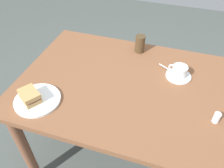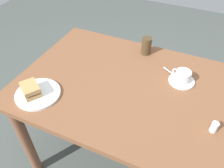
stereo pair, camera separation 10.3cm
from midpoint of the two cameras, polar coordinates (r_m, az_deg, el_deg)
name	(u,v)px [view 2 (the right image)]	position (r m, az deg, el deg)	size (l,w,h in m)	color
ground_plane	(123,155)	(1.88, 4.35, -17.47)	(6.00, 6.00, 0.00)	#484E4A
dining_table	(126,98)	(1.36, 5.76, -3.64)	(1.23, 0.88, 0.76)	brown
sandwich_plate	(38,94)	(1.25, -16.03, -2.50)	(0.24, 0.24, 0.01)	white
sandwich_front	(31,89)	(1.24, -17.71, -1.43)	(0.14, 0.13, 0.06)	tan
coffee_saucer	(181,81)	(1.36, 19.25, 0.65)	(0.15, 0.15, 0.01)	silver
coffee_cup	(183,76)	(1.34, 19.56, 1.91)	(0.11, 0.09, 0.06)	white
spoon	(172,73)	(1.39, 16.92, 2.64)	(0.09, 0.06, 0.01)	silver
salt_shaker	(214,127)	(1.16, 26.81, -9.81)	(0.03, 0.03, 0.06)	silver
drinking_glass	(147,46)	(1.50, 10.77, 9.39)	(0.06, 0.06, 0.12)	#45341F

